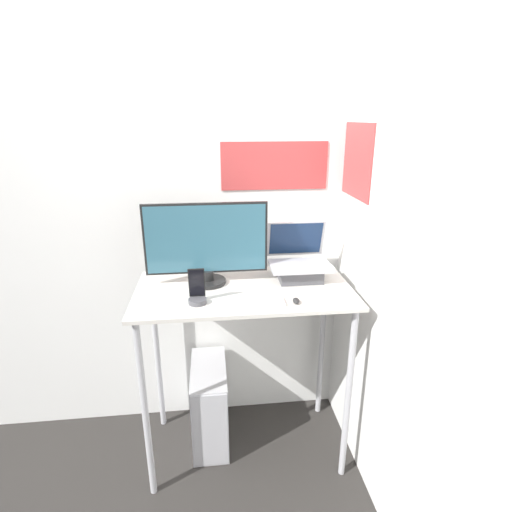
% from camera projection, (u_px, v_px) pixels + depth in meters
% --- Properties ---
extents(ground_plane, '(12.00, 12.00, 0.00)m').
position_uv_depth(ground_plane, '(251.00, 489.00, 2.19)').
color(ground_plane, '#2D2B28').
extents(wall_back, '(6.00, 0.06, 2.60)m').
position_uv_depth(wall_back, '(238.00, 227.00, 2.42)').
color(wall_back, white).
rests_on(wall_back, ground_plane).
extents(wall_side_right, '(0.06, 6.00, 2.60)m').
position_uv_depth(wall_side_right, '(392.00, 262.00, 1.83)').
color(wall_side_right, white).
rests_on(wall_side_right, ground_plane).
extents(desk, '(1.15, 0.61, 1.07)m').
position_uv_depth(desk, '(244.00, 313.00, 2.18)').
color(desk, beige).
rests_on(desk, ground_plane).
extents(laptop, '(0.34, 0.29, 0.31)m').
position_uv_depth(laptop, '(299.00, 265.00, 2.23)').
color(laptop, '#4C4C51').
rests_on(laptop, desk).
extents(monitor, '(0.65, 0.20, 0.45)m').
position_uv_depth(monitor, '(206.00, 246.00, 2.12)').
color(monitor, black).
rests_on(monitor, desk).
extents(keyboard, '(0.31, 0.11, 0.02)m').
position_uv_depth(keyboard, '(252.00, 303.00, 1.94)').
color(keyboard, silver).
rests_on(keyboard, desk).
extents(mouse, '(0.03, 0.05, 0.02)m').
position_uv_depth(mouse, '(296.00, 301.00, 1.95)').
color(mouse, '#262626').
rests_on(mouse, desk).
extents(cell_phone, '(0.09, 0.09, 0.18)m').
position_uv_depth(cell_phone, '(197.00, 294.00, 1.94)').
color(cell_phone, '#4C4C51').
rests_on(cell_phone, desk).
extents(computer_tower, '(0.21, 0.47, 0.51)m').
position_uv_depth(computer_tower, '(210.00, 404.00, 2.47)').
color(computer_tower, silver).
rests_on(computer_tower, ground_plane).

